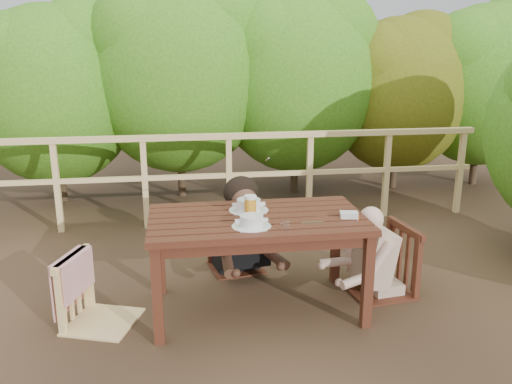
{
  "coord_description": "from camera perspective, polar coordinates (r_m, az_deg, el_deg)",
  "views": [
    {
      "loc": [
        -0.56,
        -3.6,
        1.93
      ],
      "look_at": [
        0.0,
        0.05,
        0.9
      ],
      "focal_mm": 37.35,
      "sensor_mm": 36.0,
      "label": 1
    }
  ],
  "objects": [
    {
      "name": "chair_right",
      "position": [
        4.31,
        13.28,
        -4.15
      ],
      "size": [
        0.57,
        0.57,
        1.01
      ],
      "primitive_type": "cube",
      "rotation": [
        0.0,
        0.0,
        -1.43
      ],
      "color": "#3E1C11",
      "rests_on": "ground"
    },
    {
      "name": "ground",
      "position": [
        4.12,
        0.11,
        -12.33
      ],
      "size": [
        60.0,
        60.0,
        0.0
      ],
      "primitive_type": "plane",
      "color": "#4D3622",
      "rests_on": "ground"
    },
    {
      "name": "beer_glass",
      "position": [
        3.81,
        -0.61,
        -1.62
      ],
      "size": [
        0.09,
        0.09,
        0.17
      ],
      "primitive_type": "cylinder",
      "color": "orange",
      "rests_on": "table"
    },
    {
      "name": "soup_near",
      "position": [
        3.63,
        -0.49,
        -3.2
      ],
      "size": [
        0.27,
        0.27,
        0.09
      ],
      "primitive_type": "cylinder",
      "color": "silver",
      "rests_on": "table"
    },
    {
      "name": "woman",
      "position": [
        4.58,
        -2.26,
        -0.42
      ],
      "size": [
        0.65,
        0.75,
        1.33
      ],
      "primitive_type": null,
      "rotation": [
        0.0,
        0.0,
        3.33
      ],
      "color": "black",
      "rests_on": "ground"
    },
    {
      "name": "table",
      "position": [
        3.97,
        0.11,
        -7.75
      ],
      "size": [
        1.55,
        0.87,
        0.72
      ],
      "primitive_type": "cube",
      "color": "#3E1C11",
      "rests_on": "ground"
    },
    {
      "name": "tumbler",
      "position": [
        3.57,
        3.14,
        -3.71
      ],
      "size": [
        0.06,
        0.06,
        0.07
      ],
      "primitive_type": "cylinder",
      "color": "silver",
      "rests_on": "table"
    },
    {
      "name": "soup_far",
      "position": [
        3.97,
        -0.79,
        -1.47
      ],
      "size": [
        0.3,
        0.3,
        0.1
      ],
      "primitive_type": "cylinder",
      "color": "white",
      "rests_on": "table"
    },
    {
      "name": "diner_right",
      "position": [
        4.29,
        13.72,
        -3.06
      ],
      "size": [
        0.65,
        0.55,
        1.18
      ],
      "primitive_type": null,
      "rotation": [
        0.0,
        0.0,
        1.71
      ],
      "color": "tan",
      "rests_on": "ground"
    },
    {
      "name": "chair_far",
      "position": [
        4.63,
        -2.2,
        -3.16
      ],
      "size": [
        0.51,
        0.51,
        0.88
      ],
      "primitive_type": "cube",
      "rotation": [
        0.0,
        0.0,
        0.19
      ],
      "color": "#3E1C11",
      "rests_on": "ground"
    },
    {
      "name": "butter_tub",
      "position": [
        3.86,
        9.92,
        -2.52
      ],
      "size": [
        0.14,
        0.11,
        0.05
      ],
      "primitive_type": "cube",
      "rotation": [
        0.0,
        0.0,
        -0.21
      ],
      "color": "white",
      "rests_on": "table"
    },
    {
      "name": "chair_left",
      "position": [
        3.88,
        -16.55,
        -7.15
      ],
      "size": [
        0.6,
        0.6,
        0.95
      ],
      "primitive_type": "cube",
      "rotation": [
        0.0,
        0.0,
        1.23
      ],
      "color": "#E8C47B",
      "rests_on": "ground"
    },
    {
      "name": "bread_roll",
      "position": [
        3.65,
        -0.31,
        -3.23
      ],
      "size": [
        0.12,
        0.09,
        0.07
      ],
      "primitive_type": "ellipsoid",
      "color": "#9F6A27",
      "rests_on": "table"
    },
    {
      "name": "railing",
      "position": [
        5.8,
        -2.9,
        1.37
      ],
      "size": [
        5.6,
        0.1,
        1.01
      ],
      "primitive_type": "cube",
      "color": "#E8C47B",
      "rests_on": "ground"
    },
    {
      "name": "hedge_row",
      "position": [
        6.86,
        -0.68,
        15.36
      ],
      "size": [
        6.6,
        1.6,
        3.8
      ],
      "primitive_type": null,
      "color": "#3A7118",
      "rests_on": "ground"
    }
  ]
}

